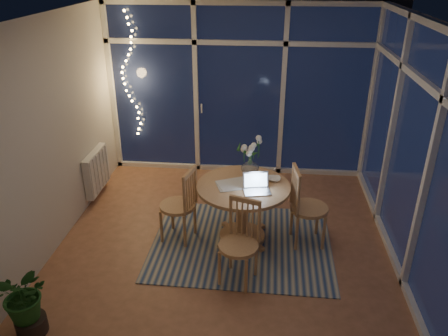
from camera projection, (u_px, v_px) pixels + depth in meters
The scene contains 24 objects.
floor at pixel (227, 239), 5.37m from camera, with size 4.00×4.00×0.00m, color brown.
ceiling at pixel (228, 17), 4.24m from camera, with size 4.00×4.00×0.00m, color white.
wall_back at pixel (239, 91), 6.60m from camera, with size 4.00×0.04×2.60m, color beige.
wall_front at pixel (201, 250), 3.02m from camera, with size 4.00×0.04×2.60m, color beige.
wall_left at pixel (53, 134), 4.98m from camera, with size 0.04×4.00×2.60m, color beige.
wall_right at pixel (415, 148), 4.63m from camera, with size 0.04×4.00×2.60m, color beige.
window_wall_back at pixel (239, 92), 6.56m from camera, with size 4.00×0.10×2.60m, color silver.
window_wall_right at pixel (411, 148), 4.63m from camera, with size 0.10×4.00×2.60m, color silver.
radiator at pixel (97, 171), 6.18m from camera, with size 0.10×0.70×0.58m, color silver.
fairy_lights at pixel (129, 76), 6.54m from camera, with size 0.24×0.10×1.85m, color #FBC464, non-canonical shape.
garden_patio at pixel (269, 114), 9.84m from camera, with size 12.00×6.00×0.10m, color black.
garden_fence at pixel (249, 66), 9.91m from camera, with size 11.00×0.08×1.80m, color #372514.
garden_shrubs at pixel (202, 114), 8.30m from camera, with size 0.90×0.90×0.90m, color black.
rug at pixel (242, 243), 5.28m from camera, with size 2.14×1.71×0.01m, color #B4AD92.
dining_table at pixel (243, 213), 5.21m from camera, with size 1.09×1.09×0.74m, color #A37349.
chair_left at pixel (177, 204), 5.18m from camera, with size 0.45×0.45×0.97m, color #A37349.
chair_right at pixel (309, 206), 5.09m from camera, with size 0.47×0.47×1.01m, color #A37349.
chair_front at pixel (238, 244), 4.48m from camera, with size 0.44×0.44×0.94m, color #A37349.
laptop at pixel (257, 184), 4.86m from camera, with size 0.30×0.26×0.22m, color silver, non-canonical shape.
flower_vase at pixel (250, 167), 5.25m from camera, with size 0.20×0.20×0.21m, color white.
bowl at pixel (274, 179), 5.16m from camera, with size 0.15×0.15×0.04m, color white.
newspapers at pixel (234, 184), 5.06m from camera, with size 0.37×0.28×0.01m, color silver.
phone at pixel (250, 193), 4.88m from camera, with size 0.10×0.05×0.01m, color black.
potted_plant at pixel (25, 300), 3.87m from camera, with size 0.54×0.47×0.76m, color #1A4A1B.
Camera 1 is at (0.40, -4.44, 3.12)m, focal length 35.00 mm.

